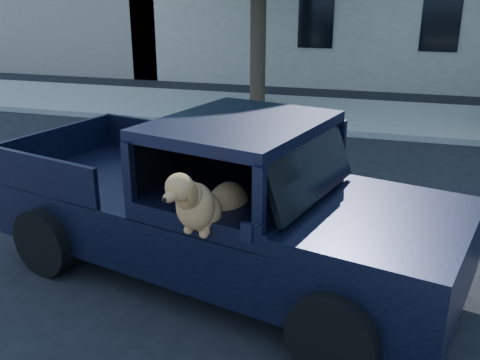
% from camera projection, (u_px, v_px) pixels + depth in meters
% --- Properties ---
extents(ground, '(120.00, 120.00, 0.00)m').
position_uv_depth(ground, '(384.00, 307.00, 5.90)').
color(ground, black).
rests_on(ground, ground).
extents(far_sidewalk, '(60.00, 4.00, 0.15)m').
position_uv_depth(far_sidewalk, '(399.00, 119.00, 14.18)').
color(far_sidewalk, gray).
rests_on(far_sidewalk, ground).
extents(pickup_truck, '(5.86, 3.47, 1.97)m').
position_uv_depth(pickup_truck, '(214.00, 223.00, 6.43)').
color(pickup_truck, black).
rests_on(pickup_truck, ground).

